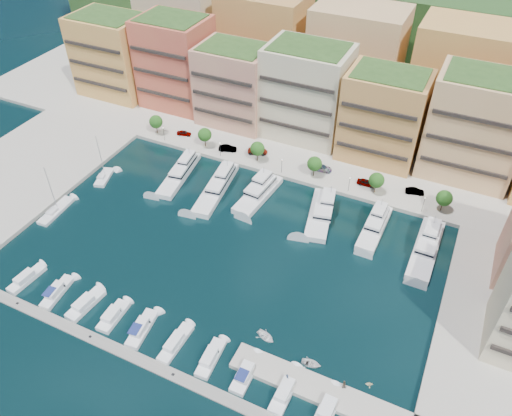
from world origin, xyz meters
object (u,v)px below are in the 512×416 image
object	(u,v)px
tree_2	(257,149)
lamppost_0	(164,132)
lamppost_2	(282,164)
car_5	(415,191)
cruiser_1	(57,292)
cruiser_7	(246,374)
yacht_4	(321,212)
sailboat_2	(104,178)
car_4	(366,182)
cruiser_8	(285,391)
tree_4	(377,180)
tree_0	(156,122)
yacht_3	(259,192)
cruiser_5	(175,343)
yacht_1	(180,172)
lamppost_4	(424,202)
person_1	(344,384)
yacht_6	(427,246)
cruiser_6	(210,358)
cruiser_2	(85,304)
cruiser_3	(113,316)
car_0	(184,133)
lamppost_3	(349,182)
sailboat_1	(56,211)
car_3	(321,168)
tender_0	(266,337)
yacht_2	(218,185)
cruiser_4	(142,329)
cruiser_0	(27,279)
tree_3	(315,164)
tender_3	(369,384)
person_0	(287,378)
tree_5	(444,198)
tender_2	(311,364)
tree_1	(205,135)
car_2	(258,151)
car_1	(228,148)
lamppost_1	(220,147)

from	to	relation	value
tree_2	lamppost_0	xyz separation A→B (m)	(-28.00, -2.30, -0.92)
lamppost_2	car_5	world-z (taller)	lamppost_2
cruiser_1	cruiser_7	distance (m)	42.09
yacht_4	car_5	world-z (taller)	yacht_4
tree_2	lamppost_2	distance (m)	8.37
sailboat_2	car_4	bearing A→B (deg)	22.15
lamppost_2	cruiser_8	distance (m)	61.12
tree_4	tree_0	bearing A→B (deg)	180.00
yacht_3	cruiser_5	bearing A→B (deg)	-84.07
yacht_1	cruiser_5	xyz separation A→B (m)	(26.82, -44.55, -0.54)
lamppost_4	person_1	size ratio (longest dim) A/B	2.30
yacht_6	cruiser_6	xyz separation A→B (m)	(-29.04, -44.45, -0.66)
lamppost_4	cruiser_5	size ratio (longest dim) A/B	0.47
tree_4	yacht_3	size ratio (longest dim) A/B	0.33
yacht_6	cruiser_2	world-z (taller)	yacht_6
cruiser_3	cruiser_7	size ratio (longest dim) A/B	0.94
car_0	lamppost_3	bearing A→B (deg)	-111.41
cruiser_6	cruiser_7	world-z (taller)	cruiser_7
sailboat_1	car_3	world-z (taller)	sailboat_1
tree_0	cruiser_6	world-z (taller)	tree_0
cruiser_1	tender_0	world-z (taller)	cruiser_1
tree_0	yacht_2	bearing A→B (deg)	-27.42
tree_0	yacht_1	world-z (taller)	tree_0
lamppost_4	sailboat_1	world-z (taller)	sailboat_1
lamppost_0	yacht_3	size ratio (longest dim) A/B	0.24
lamppost_4	cruiser_4	xyz separation A→B (m)	(-40.33, -55.81, -3.26)
cruiser_8	person_1	distance (m)	9.75
lamppost_4	cruiser_0	xyz separation A→B (m)	(-68.92, -55.79, -3.28)
lamppost_3	tree_3	bearing A→B (deg)	167.05
cruiser_2	yacht_3	bearing A→B (deg)	70.82
cruiser_2	tender_3	distance (m)	55.11
car_4	lamppost_0	bearing A→B (deg)	92.44
yacht_2	car_5	distance (m)	48.77
cruiser_5	person_0	world-z (taller)	person_0
yacht_6	cruiser_5	size ratio (longest dim) A/B	2.25
car_4	lamppost_3	bearing A→B (deg)	141.16
tree_5	cruiser_8	size ratio (longest dim) A/B	0.62
yacht_1	tree_3	bearing A→B (deg)	23.11
yacht_1	tender_2	distance (m)	63.07
tree_1	sailboat_2	size ratio (longest dim) A/B	0.43
tender_3	car_3	size ratio (longest dim) A/B	0.24
tree_5	yacht_2	world-z (taller)	tree_5
tree_3	yacht_6	bearing A→B (deg)	-23.48
cruiser_6	car_2	world-z (taller)	car_2
tree_0	cruiser_0	world-z (taller)	tree_0
cruiser_2	cruiser_4	distance (m)	13.29
lamppost_4	car_1	distance (m)	53.47
tree_3	car_2	bearing A→B (deg)	169.96
lamppost_1	tender_3	bearing A→B (deg)	-41.36
sailboat_2	tender_0	distance (m)	63.82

